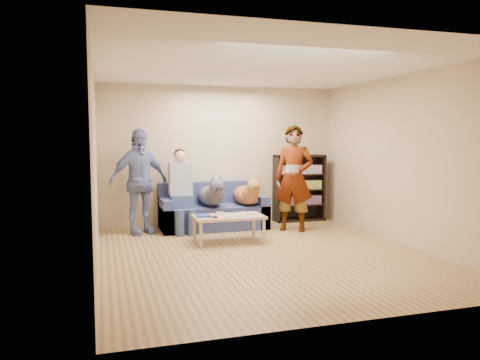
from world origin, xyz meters
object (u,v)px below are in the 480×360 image
object	(u,v)px
camera_silver	(219,213)
dog_gray	(212,194)
person_standing_right	(294,178)
coffee_table	(229,218)
bookshelf	(299,186)
sofa	(213,213)
dog_tan	(247,194)
person_standing_left	(139,181)
notebook_blue	(203,215)
person_seated	(181,187)

from	to	relation	value
camera_silver	dog_gray	size ratio (longest dim) A/B	0.09
person_standing_right	coffee_table	size ratio (longest dim) A/B	1.69
bookshelf	person_standing_right	bearing A→B (deg)	-119.01
sofa	bookshelf	world-z (taller)	bookshelf
bookshelf	camera_silver	bearing A→B (deg)	-146.26
camera_silver	dog_tan	xyz separation A→B (m)	(0.73, 0.84, 0.18)
dog_tan	bookshelf	size ratio (longest dim) A/B	0.89
person_standing_left	dog_tan	world-z (taller)	person_standing_left
coffee_table	person_standing_right	bearing A→B (deg)	21.77
bookshelf	notebook_blue	bearing A→B (deg)	-148.40
notebook_blue	person_seated	size ratio (longest dim) A/B	0.18
person_standing_right	camera_silver	bearing A→B (deg)	-130.44
notebook_blue	person_seated	xyz separation A→B (m)	(-0.17, 1.01, 0.34)
dog_tan	person_seated	bearing A→B (deg)	175.47
person_standing_right	camera_silver	world-z (taller)	person_standing_right
sofa	person_seated	world-z (taller)	person_seated
person_seated	person_standing_left	bearing A→B (deg)	-179.61
notebook_blue	dog_tan	world-z (taller)	dog_tan
person_seated	dog_gray	bearing A→B (deg)	-5.41
dog_gray	dog_tan	xyz separation A→B (m)	(0.65, -0.04, -0.01)
dog_gray	coffee_table	bearing A→B (deg)	-87.88
person_standing_right	camera_silver	size ratio (longest dim) A/B	16.89
notebook_blue	camera_silver	xyz separation A→B (m)	(0.28, 0.07, 0.01)
coffee_table	bookshelf	xyz separation A→B (m)	(1.82, 1.42, 0.31)
dog_gray	sofa	bearing A→B (deg)	71.44
person_standing_right	bookshelf	bearing A→B (deg)	94.72
dog_tan	coffee_table	size ratio (longest dim) A/B	1.05
dog_gray	person_standing_left	bearing A→B (deg)	177.93
bookshelf	dog_gray	bearing A→B (deg)	-167.54
person_seated	coffee_table	xyz separation A→B (m)	(0.57, -1.06, -0.40)
person_standing_right	bookshelf	xyz separation A→B (m)	(0.49, 0.89, -0.25)
notebook_blue	dog_tan	distance (m)	1.38
person_standing_left	coffee_table	xyz separation A→B (m)	(1.30, -1.05, -0.53)
notebook_blue	person_standing_left	bearing A→B (deg)	131.80
camera_silver	bookshelf	bearing A→B (deg)	33.74
notebook_blue	camera_silver	size ratio (longest dim) A/B	2.36
dog_gray	coffee_table	size ratio (longest dim) A/B	1.14
person_standing_right	dog_tan	size ratio (longest dim) A/B	1.60
sofa	dog_tan	bearing A→B (deg)	-20.53
camera_silver	bookshelf	xyz separation A→B (m)	(1.94, 1.30, 0.23)
notebook_blue	coffee_table	size ratio (longest dim) A/B	0.24
camera_silver	sofa	distance (m)	1.09
camera_silver	dog_tan	distance (m)	1.13
person_seated	dog_gray	size ratio (longest dim) A/B	1.18
person_standing_left	dog_tan	size ratio (longest dim) A/B	1.55
bookshelf	sofa	bearing A→B (deg)	-172.60
person_standing_left	sofa	world-z (taller)	person_standing_left
camera_silver	dog_gray	distance (m)	0.91
person_standing_right	dog_tan	bearing A→B (deg)	-177.20
dog_gray	coffee_table	xyz separation A→B (m)	(0.04, -1.01, -0.26)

